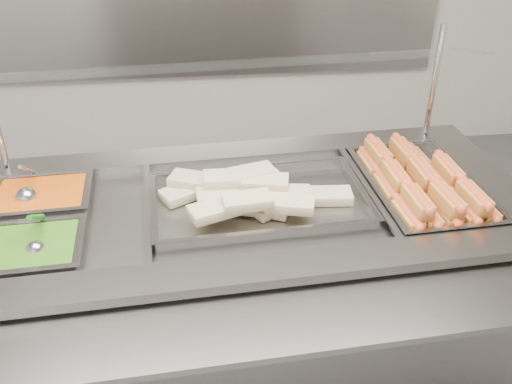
{
  "coord_description": "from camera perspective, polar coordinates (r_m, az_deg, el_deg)",
  "views": [
    {
      "loc": [
        -0.16,
        -1.35,
        1.97
      ],
      "look_at": [
        0.02,
        0.28,
        0.96
      ],
      "focal_mm": 40.0,
      "sensor_mm": 36.0,
      "label": 1
    }
  ],
  "objects": [
    {
      "name": "tortilla_wraps",
      "position": [
        1.94,
        -1.07,
        -0.01
      ],
      "size": [
        0.67,
        0.38,
        0.1
      ],
      "color": "tan",
      "rests_on": "pan_wraps"
    },
    {
      "name": "hotdogs_in_buns",
      "position": [
        2.09,
        16.2,
        0.84
      ],
      "size": [
        0.35,
        0.55,
        0.12
      ],
      "color": "brown",
      "rests_on": "pan_hotdogs"
    },
    {
      "name": "pan_beans",
      "position": [
        2.12,
        -20.52,
        -1.15
      ],
      "size": [
        0.33,
        0.27,
        0.1
      ],
      "color": "gray",
      "rests_on": "steam_counter"
    },
    {
      "name": "pan_hotdogs",
      "position": [
        2.14,
        16.11,
        -0.08
      ],
      "size": [
        0.39,
        0.6,
        0.1
      ],
      "color": "gray",
      "rests_on": "steam_counter"
    },
    {
      "name": "tray_rail",
      "position": [
        1.55,
        1.53,
        -12.8
      ],
      "size": [
        1.9,
        0.5,
        0.05
      ],
      "color": "gray",
      "rests_on": "steam_counter"
    },
    {
      "name": "pan_wraps",
      "position": [
        1.96,
        0.3,
        -1.25
      ],
      "size": [
        0.74,
        0.46,
        0.07
      ],
      "color": "gray",
      "rests_on": "steam_counter"
    },
    {
      "name": "ladle",
      "position": [
        2.09,
        -21.94,
        -0.32
      ],
      "size": [
        0.07,
        0.2,
        0.16
      ],
      "color": "#B7B7BC",
      "rests_on": "pan_beans"
    },
    {
      "name": "serving_spoon",
      "position": [
        1.83,
        -21.16,
        -4.84
      ],
      "size": [
        0.06,
        0.19,
        0.14
      ],
      "color": "#B7B7BC",
      "rests_on": "pan_peas"
    },
    {
      "name": "steam_counter",
      "position": [
        2.22,
        -1.35,
        -11.07
      ],
      "size": [
        2.02,
        0.99,
        0.94
      ],
      "color": "gray",
      "rests_on": "ground"
    },
    {
      "name": "sneeze_guard",
      "position": [
        1.97,
        -2.7,
        12.23
      ],
      "size": [
        1.74,
        0.41,
        0.46
      ],
      "color": "silver",
      "rests_on": "steam_counter"
    },
    {
      "name": "pan_peas",
      "position": [
        1.87,
        -21.77,
        -6.1
      ],
      "size": [
        0.33,
        0.27,
        0.1
      ],
      "color": "gray",
      "rests_on": "steam_counter"
    }
  ]
}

